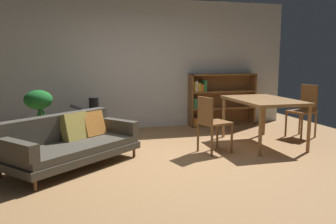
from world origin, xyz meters
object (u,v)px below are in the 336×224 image
object	(u,v)px
fabric_couch	(70,141)
open_laptop	(84,109)
potted_floor_plant	(39,106)
dining_chair_far	(304,108)
dining_table	(263,103)
dining_chair_near	(212,121)
bookshelf	(218,99)
media_console	(91,126)
desk_speaker	(94,105)

from	to	relation	value
fabric_couch	open_laptop	size ratio (longest dim) A/B	4.30
potted_floor_plant	dining_chair_far	size ratio (longest dim) A/B	0.96
fabric_couch	dining_table	xyz separation A→B (m)	(3.21, 0.40, 0.38)
dining_chair_near	bookshelf	size ratio (longest dim) A/B	0.59
open_laptop	dining_chair_near	size ratio (longest dim) A/B	0.51
potted_floor_plant	dining_table	world-z (taller)	potted_floor_plant
media_console	bookshelf	world-z (taller)	bookshelf
dining_chair_far	dining_table	bearing A→B (deg)	-163.12
dining_chair_near	dining_chair_far	xyz separation A→B (m)	(2.14, 0.63, 0.04)
media_console	dining_chair_far	world-z (taller)	dining_chair_far
potted_floor_plant	bookshelf	world-z (taller)	bookshelf
desk_speaker	dining_chair_near	bearing A→B (deg)	-36.03
fabric_couch	dining_table	size ratio (longest dim) A/B	1.35
fabric_couch	desk_speaker	world-z (taller)	desk_speaker
fabric_couch	dining_chair_far	xyz separation A→B (m)	(4.27, 0.73, 0.21)
dining_chair_near	desk_speaker	bearing A→B (deg)	143.97
desk_speaker	media_console	bearing A→B (deg)	105.10
potted_floor_plant	dining_table	distance (m)	3.85
open_laptop	desk_speaker	world-z (taller)	desk_speaker
desk_speaker	potted_floor_plant	distance (m)	0.93
media_console	dining_chair_near	xyz separation A→B (m)	(1.79, -1.47, 0.26)
dining_chair_near	dining_chair_far	world-z (taller)	dining_chair_far
potted_floor_plant	fabric_couch	bearing A→B (deg)	-69.01
bookshelf	dining_table	bearing A→B (deg)	-88.64
open_laptop	bookshelf	world-z (taller)	bookshelf
open_laptop	dining_table	distance (m)	3.28
open_laptop	fabric_couch	bearing A→B (deg)	-97.62
fabric_couch	potted_floor_plant	world-z (taller)	potted_floor_plant
fabric_couch	dining_table	distance (m)	3.26
open_laptop	dining_table	size ratio (longest dim) A/B	0.31
fabric_couch	dining_chair_near	bearing A→B (deg)	2.46
potted_floor_plant	bookshelf	size ratio (longest dim) A/B	0.63
potted_floor_plant	dining_chair_near	distance (m)	2.94
open_laptop	dining_table	bearing A→B (deg)	-24.68
desk_speaker	dining_chair_far	size ratio (longest dim) A/B	0.29
desk_speaker	dining_chair_near	xyz separation A→B (m)	(1.73, -1.26, -0.14)
media_console	bookshelf	bearing A→B (deg)	13.76
desk_speaker	potted_floor_plant	size ratio (longest dim) A/B	0.30
fabric_couch	desk_speaker	xyz separation A→B (m)	(0.41, 1.35, 0.32)
open_laptop	dining_chair_far	size ratio (longest dim) A/B	0.46
media_console	open_laptop	world-z (taller)	open_laptop
dining_chair_near	dining_chair_far	bearing A→B (deg)	16.52
open_laptop	dining_chair_near	world-z (taller)	dining_chair_near
potted_floor_plant	bookshelf	xyz separation A→B (m)	(3.68, 0.90, -0.10)
dining_table	dining_chair_near	size ratio (longest dim) A/B	1.63
fabric_couch	dining_chair_far	bearing A→B (deg)	9.63
potted_floor_plant	dining_chair_far	distance (m)	4.83
dining_chair_near	dining_table	bearing A→B (deg)	16.16
fabric_couch	desk_speaker	distance (m)	1.45
fabric_couch	bookshelf	xyz separation A→B (m)	(3.17, 2.25, 0.24)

